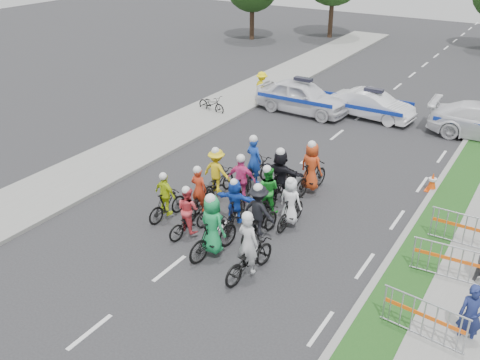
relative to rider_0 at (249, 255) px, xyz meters
The scene contains 27 objects.
ground 2.32m from the rider_0, 155.74° to the right, with size 90.00×90.00×0.00m, color #28282B.
curb_right 5.15m from the rider_0, 53.08° to the left, with size 0.20×60.00×0.12m, color gray.
grass_strip 5.59m from the rider_0, 47.30° to the left, with size 1.20×60.00×0.11m, color #164717.
sidewalk_left 9.48m from the rider_0, 154.41° to the left, with size 3.00×60.00×0.13m, color gray.
rider_0 is the anchor object (origin of this frame).
rider_1 1.41m from the rider_0, 167.87° to the left, with size 0.94×2.00×2.03m.
rider_2 2.75m from the rider_0, 162.57° to the left, with size 0.89×1.75×1.70m.
rider_3 4.00m from the rider_0, 162.30° to the left, with size 0.89×1.65×1.69m.
rider_4 1.88m from the rider_0, 111.79° to the left, with size 1.10×1.92×1.91m.
rider_5 2.68m from the rider_0, 130.12° to the left, with size 1.38×1.64×1.67m.
rider_6 3.67m from the rider_0, 146.78° to the left, with size 0.72×1.79×1.79m.
rider_7 2.92m from the rider_0, 94.51° to the left, with size 0.75×1.68×1.75m.
rider_8 3.30m from the rider_0, 110.44° to the left, with size 0.99×1.91×1.86m.
rider_9 3.91m from the rider_0, 124.36° to the left, with size 1.04×1.91×1.94m.
rider_10 4.75m from the rider_0, 134.36° to the left, with size 1.05×1.85×1.87m.
rider_11 4.41m from the rider_0, 106.91° to the left, with size 1.62×1.94×2.01m.
rider_12 5.41m from the rider_0, 118.95° to the left, with size 0.98×2.06×2.02m.
rider_13 5.43m from the rider_0, 97.27° to the left, with size 0.91×1.96×2.00m.
police_car_0 13.91m from the rider_0, 110.05° to the left, with size 1.90×4.72×1.61m, color white.
police_car_1 14.14m from the rider_0, 96.12° to the left, with size 1.41×4.04×1.33m, color white.
spectator_0 5.60m from the rider_0, ahead, with size 0.58×0.38×1.58m, color navy.
marshal_hiviz 15.22m from the rider_0, 118.51° to the left, with size 1.06×0.61×1.64m, color yellow.
barrier_0 4.67m from the rider_0, ahead, with size 2.00×0.50×1.12m, color #A5A8AD, non-canonical shape.
barrier_1 5.34m from the rider_0, 29.03° to the left, with size 2.00×0.50×1.12m, color #A5A8AD, non-canonical shape.
barrier_2 6.48m from the rider_0, 43.86° to the left, with size 2.00×0.50×1.12m, color #A5A8AD, non-canonical shape.
cone_0 8.32m from the rider_0, 69.11° to the left, with size 0.40×0.40×0.70m.
parked_bike 13.67m from the rider_0, 128.89° to the left, with size 0.59×1.69×0.89m, color black.
Camera 1 is at (8.17, -9.39, 8.83)m, focal length 40.00 mm.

